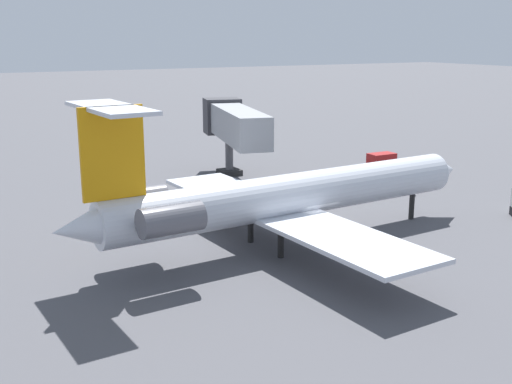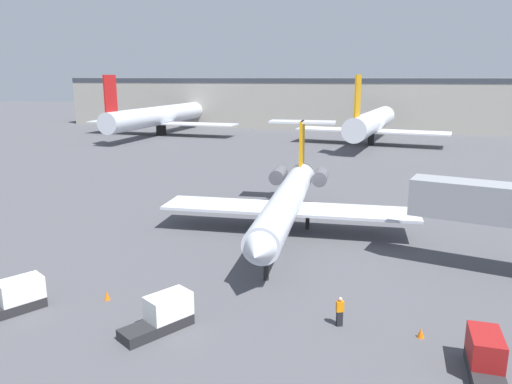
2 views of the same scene
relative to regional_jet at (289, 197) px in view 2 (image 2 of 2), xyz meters
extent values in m
cube|color=#4C4C51|center=(-0.11, -2.39, -3.15)|extent=(400.00, 400.00, 0.10)
cylinder|color=silver|center=(0.06, -0.98, -0.07)|extent=(3.94, 23.86, 2.52)
cone|color=silver|center=(0.82, -13.63, -0.07)|extent=(2.52, 2.34, 2.39)
cone|color=silver|center=(-0.71, 11.78, -0.07)|extent=(2.30, 2.72, 2.14)
cube|color=silver|center=(5.91, 0.38, -1.03)|extent=(10.57, 5.01, 0.24)
cube|color=silver|center=(-5.91, -0.33, -1.03)|extent=(10.57, 5.01, 0.24)
cylinder|color=#595960|center=(1.68, 8.01, 0.33)|extent=(1.69, 3.28, 1.50)
cylinder|color=#595960|center=(-2.63, 7.75, 0.33)|extent=(1.69, 3.28, 1.50)
cube|color=orange|center=(-0.59, 9.88, 3.48)|extent=(0.43, 3.21, 4.58)
cube|color=silver|center=(-0.59, 9.88, 5.67)|extent=(6.93, 2.80, 0.20)
cylinder|color=black|center=(0.65, -10.84, -2.21)|extent=(0.36, 0.36, 1.77)
cylinder|color=black|center=(1.54, 1.12, -2.21)|extent=(0.36, 0.36, 1.77)
cylinder|color=black|center=(-1.66, 0.92, -2.21)|extent=(0.36, 0.36, 1.77)
cube|color=gray|center=(16.12, -5.52, 1.87)|extent=(12.89, 5.54, 2.60)
cube|color=black|center=(6.02, -15.82, -2.67)|extent=(0.39, 0.35, 0.85)
cube|color=orange|center=(6.02, -15.82, -1.95)|extent=(0.47, 0.41, 0.60)
sphere|color=tan|center=(6.02, -15.82, -1.53)|extent=(0.24, 0.24, 0.24)
cube|color=#262628|center=(-12.60, -19.36, -2.80)|extent=(3.25, 4.15, 0.60)
cube|color=white|center=(-12.19, -18.67, -1.85)|extent=(2.43, 2.78, 1.30)
cube|color=#262628|center=(12.86, -19.20, -2.80)|extent=(1.47, 4.02, 0.60)
cube|color=maroon|center=(12.87, -18.40, -1.85)|extent=(1.44, 2.42, 1.30)
cube|color=#262628|center=(-3.38, -19.03, -2.80)|extent=(3.28, 4.14, 0.60)
cube|color=white|center=(-2.96, -18.35, -1.85)|extent=(2.45, 2.78, 1.30)
cone|color=orange|center=(10.27, -15.99, -2.82)|extent=(0.36, 0.36, 0.55)
cone|color=orange|center=(-8.06, -16.28, -2.82)|extent=(0.36, 0.36, 0.55)
cube|color=#9E998E|center=(-0.11, 93.51, 3.41)|extent=(159.14, 19.53, 13.02)
cube|color=#333842|center=(-0.11, 83.95, 9.33)|extent=(159.14, 0.60, 1.20)
cylinder|color=silver|center=(-43.25, 64.42, 1.46)|extent=(5.99, 43.70, 4.33)
cube|color=red|center=(-44.00, 44.65, 7.13)|extent=(0.45, 4.01, 7.00)
cube|color=silver|center=(-43.25, 64.42, -0.30)|extent=(36.80, 7.40, 0.30)
cube|color=black|center=(-43.25, 64.42, -1.90)|extent=(1.20, 2.80, 2.40)
cylinder|color=silver|center=(5.00, 59.99, 1.46)|extent=(9.01, 35.98, 4.31)
cube|color=orange|center=(2.90, 44.27, 7.12)|extent=(0.83, 4.00, 7.00)
cube|color=silver|center=(5.00, 59.99, -0.30)|extent=(30.54, 9.92, 0.30)
cube|color=black|center=(5.00, 59.99, -1.90)|extent=(1.20, 2.80, 2.40)
camera|label=1|loc=(-30.39, 18.36, 9.00)|focal=44.30mm
camera|label=2|loc=(7.89, -40.53, 10.22)|focal=34.17mm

